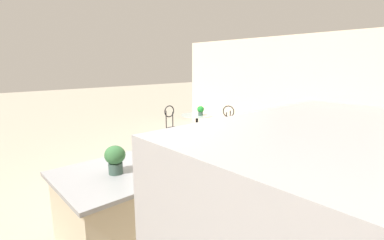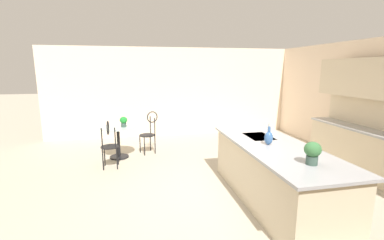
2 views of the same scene
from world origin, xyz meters
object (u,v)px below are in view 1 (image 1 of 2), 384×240
at_px(bistro_table, 197,126).
at_px(chair_by_island, 173,124).
at_px(potted_plant_on_table, 201,110).
at_px(potted_plant_counter_far, 115,158).
at_px(vase_on_counter, 179,143).
at_px(chair_near_window, 224,125).

relative_size(bistro_table, chair_by_island, 0.77).
xyz_separation_m(bistro_table, potted_plant_on_table, (0.01, 0.14, 0.43)).
bearing_deg(chair_by_island, potted_plant_on_table, 157.78).
relative_size(potted_plant_on_table, potted_plant_counter_far, 0.84).
bearing_deg(potted_plant_on_table, vase_on_counter, 41.65).
bearing_deg(potted_plant_counter_far, potted_plant_on_table, -145.42).
bearing_deg(potted_plant_counter_far, chair_near_window, -154.02).
bearing_deg(potted_plant_on_table, chair_near_window, 111.07).
bearing_deg(bistro_table, chair_by_island, -11.13).
xyz_separation_m(potted_plant_counter_far, vase_on_counter, (-0.90, -0.10, -0.05)).
relative_size(potted_plant_counter_far, vase_on_counter, 1.00).
bearing_deg(chair_near_window, vase_on_counter, 31.24).
xyz_separation_m(bistro_table, chair_near_window, (-0.22, 0.73, 0.13)).
relative_size(chair_by_island, potted_plant_on_table, 4.35).
height_order(chair_near_window, potted_plant_on_table, chair_near_window).
distance_m(potted_plant_on_table, potted_plant_counter_far, 4.23).
bearing_deg(chair_by_island, vase_on_counter, 53.36).
bearing_deg(bistro_table, potted_plant_counter_far, 36.03).
bearing_deg(chair_by_island, chair_near_window, 136.05).
relative_size(chair_near_window, chair_by_island, 1.00).
height_order(potted_plant_counter_far, vase_on_counter, vase_on_counter).
height_order(chair_near_window, vase_on_counter, vase_on_counter).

